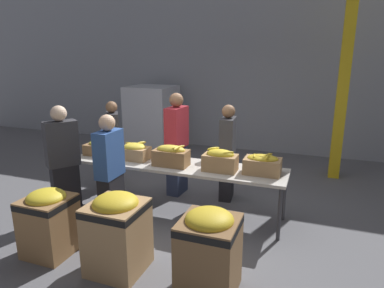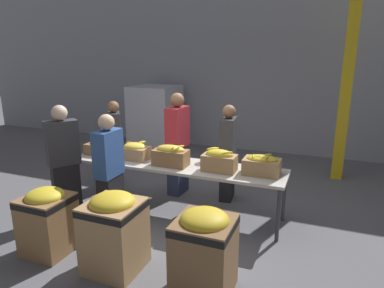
{
  "view_description": "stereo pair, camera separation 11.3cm",
  "coord_description": "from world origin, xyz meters",
  "px_view_note": "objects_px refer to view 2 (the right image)",
  "views": [
    {
      "loc": [
        1.86,
        -4.34,
        2.3
      ],
      "look_at": [
        0.16,
        0.24,
        1.01
      ],
      "focal_mm": 32.0,
      "sensor_mm": 36.0,
      "label": 1
    },
    {
      "loc": [
        1.97,
        -4.3,
        2.3
      ],
      "look_at": [
        0.16,
        0.24,
        1.01
      ],
      "focal_mm": 32.0,
      "sensor_mm": 36.0,
      "label": 2
    }
  ],
  "objects_px": {
    "donation_bin_0": "(48,219)",
    "sorting_table": "(175,167)",
    "pallet_stack_0": "(156,119)",
    "banana_box_3": "(219,160)",
    "volunteer_1": "(110,173)",
    "banana_box_1": "(135,151)",
    "support_pillar": "(348,71)",
    "volunteer_0": "(64,162)",
    "banana_box_2": "(171,155)",
    "banana_box_0": "(101,147)",
    "volunteer_2": "(178,145)",
    "donation_bin_1": "(114,230)",
    "volunteer_3": "(115,143)",
    "donation_bin_2": "(204,249)",
    "banana_box_4": "(262,165)",
    "volunteer_4": "(228,154)"
  },
  "relations": [
    {
      "from": "banana_box_1",
      "to": "banana_box_2",
      "type": "bearing_deg",
      "value": -7.54
    },
    {
      "from": "banana_box_4",
      "to": "volunteer_4",
      "type": "bearing_deg",
      "value": 132.63
    },
    {
      "from": "banana_box_2",
      "to": "volunteer_3",
      "type": "bearing_deg",
      "value": 151.64
    },
    {
      "from": "banana_box_1",
      "to": "support_pillar",
      "type": "distance_m",
      "value": 3.98
    },
    {
      "from": "banana_box_2",
      "to": "support_pillar",
      "type": "height_order",
      "value": "support_pillar"
    },
    {
      "from": "banana_box_0",
      "to": "volunteer_1",
      "type": "xyz_separation_m",
      "value": [
        0.69,
        -0.77,
        -0.09
      ]
    },
    {
      "from": "pallet_stack_0",
      "to": "banana_box_3",
      "type": "bearing_deg",
      "value": -49.86
    },
    {
      "from": "volunteer_2",
      "to": "sorting_table",
      "type": "bearing_deg",
      "value": 25.74
    },
    {
      "from": "banana_box_3",
      "to": "volunteer_4",
      "type": "distance_m",
      "value": 0.82
    },
    {
      "from": "donation_bin_2",
      "to": "support_pillar",
      "type": "distance_m",
      "value": 4.45
    },
    {
      "from": "support_pillar",
      "to": "pallet_stack_0",
      "type": "bearing_deg",
      "value": 172.84
    },
    {
      "from": "volunteer_4",
      "to": "donation_bin_0",
      "type": "relative_size",
      "value": 1.93
    },
    {
      "from": "banana_box_1",
      "to": "donation_bin_0",
      "type": "relative_size",
      "value": 0.53
    },
    {
      "from": "donation_bin_1",
      "to": "support_pillar",
      "type": "xyz_separation_m",
      "value": [
        2.29,
        3.98,
        1.53
      ]
    },
    {
      "from": "banana_box_4",
      "to": "donation_bin_2",
      "type": "relative_size",
      "value": 0.55
    },
    {
      "from": "sorting_table",
      "to": "donation_bin_1",
      "type": "bearing_deg",
      "value": -91.34
    },
    {
      "from": "volunteer_1",
      "to": "volunteer_0",
      "type": "bearing_deg",
      "value": 83.85
    },
    {
      "from": "donation_bin_0",
      "to": "sorting_table",
      "type": "bearing_deg",
      "value": 57.77
    },
    {
      "from": "banana_box_1",
      "to": "volunteer_1",
      "type": "bearing_deg",
      "value": -86.23
    },
    {
      "from": "volunteer_3",
      "to": "donation_bin_2",
      "type": "xyz_separation_m",
      "value": [
        2.5,
        -2.23,
        -0.28
      ]
    },
    {
      "from": "banana_box_1",
      "to": "banana_box_3",
      "type": "relative_size",
      "value": 0.93
    },
    {
      "from": "volunteer_0",
      "to": "pallet_stack_0",
      "type": "relative_size",
      "value": 1.04
    },
    {
      "from": "banana_box_1",
      "to": "banana_box_2",
      "type": "distance_m",
      "value": 0.64
    },
    {
      "from": "volunteer_0",
      "to": "support_pillar",
      "type": "relative_size",
      "value": 0.41
    },
    {
      "from": "volunteer_3",
      "to": "support_pillar",
      "type": "height_order",
      "value": "support_pillar"
    },
    {
      "from": "sorting_table",
      "to": "banana_box_2",
      "type": "relative_size",
      "value": 6.39
    },
    {
      "from": "sorting_table",
      "to": "pallet_stack_0",
      "type": "xyz_separation_m",
      "value": [
        -1.88,
        2.98,
        0.06
      ]
    },
    {
      "from": "banana_box_2",
      "to": "banana_box_1",
      "type": "bearing_deg",
      "value": 172.46
    },
    {
      "from": "volunteer_1",
      "to": "sorting_table",
      "type": "bearing_deg",
      "value": -39.88
    },
    {
      "from": "pallet_stack_0",
      "to": "donation_bin_0",
      "type": "bearing_deg",
      "value": -78.52
    },
    {
      "from": "support_pillar",
      "to": "volunteer_4",
      "type": "bearing_deg",
      "value": -134.45
    },
    {
      "from": "volunteer_0",
      "to": "volunteer_2",
      "type": "distance_m",
      "value": 1.78
    },
    {
      "from": "support_pillar",
      "to": "pallet_stack_0",
      "type": "relative_size",
      "value": 2.56
    },
    {
      "from": "volunteer_1",
      "to": "pallet_stack_0",
      "type": "distance_m",
      "value": 3.92
    },
    {
      "from": "volunteer_1",
      "to": "banana_box_1",
      "type": "bearing_deg",
      "value": 3.68
    },
    {
      "from": "banana_box_2",
      "to": "volunteer_1",
      "type": "xyz_separation_m",
      "value": [
        -0.59,
        -0.65,
        -0.13
      ]
    },
    {
      "from": "sorting_table",
      "to": "volunteer_2",
      "type": "height_order",
      "value": "volunteer_2"
    },
    {
      "from": "banana_box_1",
      "to": "donation_bin_1",
      "type": "relative_size",
      "value": 0.48
    },
    {
      "from": "sorting_table",
      "to": "support_pillar",
      "type": "distance_m",
      "value": 3.58
    },
    {
      "from": "volunteer_1",
      "to": "support_pillar",
      "type": "xyz_separation_m",
      "value": [
        2.87,
        3.2,
        1.22
      ]
    },
    {
      "from": "volunteer_2",
      "to": "support_pillar",
      "type": "distance_m",
      "value": 3.29
    },
    {
      "from": "sorting_table",
      "to": "banana_box_2",
      "type": "bearing_deg",
      "value": -109.23
    },
    {
      "from": "volunteer_0",
      "to": "support_pillar",
      "type": "distance_m",
      "value": 4.98
    },
    {
      "from": "volunteer_3",
      "to": "volunteer_4",
      "type": "xyz_separation_m",
      "value": [
        2.08,
        0.04,
        0.02
      ]
    },
    {
      "from": "support_pillar",
      "to": "banana_box_3",
      "type": "bearing_deg",
      "value": -122.01
    },
    {
      "from": "banana_box_2",
      "to": "support_pillar",
      "type": "bearing_deg",
      "value": 48.05
    },
    {
      "from": "banana_box_3",
      "to": "banana_box_4",
      "type": "distance_m",
      "value": 0.57
    },
    {
      "from": "banana_box_3",
      "to": "volunteer_1",
      "type": "height_order",
      "value": "volunteer_1"
    },
    {
      "from": "banana_box_4",
      "to": "volunteer_2",
      "type": "bearing_deg",
      "value": 156.28
    },
    {
      "from": "volunteer_2",
      "to": "volunteer_0",
      "type": "bearing_deg",
      "value": -36.95
    }
  ]
}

